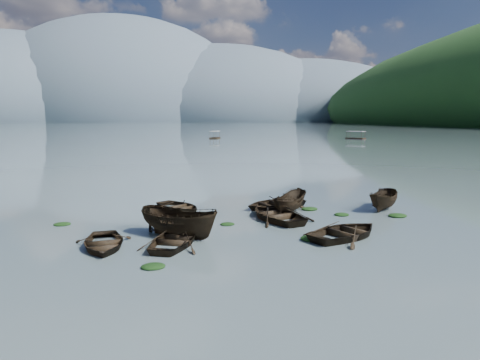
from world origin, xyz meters
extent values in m
plane|color=slate|center=(0.00, 0.00, 0.00)|extent=(2400.00, 2400.00, 0.00)
ellipsoid|color=#475666|center=(-260.00, 900.00, 0.00)|extent=(520.00, 520.00, 280.00)
ellipsoid|color=#475666|center=(-60.00, 900.00, 0.00)|extent=(520.00, 520.00, 340.00)
ellipsoid|color=#475666|center=(140.00, 900.00, 0.00)|extent=(520.00, 520.00, 260.00)
ellipsoid|color=#475666|center=(320.00, 900.00, 0.00)|extent=(520.00, 520.00, 220.00)
imported|color=black|center=(-8.83, 3.52, 0.00)|extent=(3.35, 4.44, 0.87)
imported|color=black|center=(-5.21, 3.31, 0.00)|extent=(4.60, 5.26, 0.91)
imported|color=black|center=(-4.93, 4.71, 0.00)|extent=(5.02, 4.75, 1.94)
imported|color=black|center=(1.52, 7.63, 0.00)|extent=(4.85, 5.87, 1.06)
imported|color=black|center=(4.05, 2.77, 0.00)|extent=(5.89, 5.26, 1.01)
imported|color=black|center=(9.95, 9.03, 0.00)|extent=(4.09, 4.17, 1.64)
imported|color=black|center=(-4.51, 11.92, 0.00)|extent=(4.71, 5.04, 0.85)
imported|color=black|center=(2.43, 11.12, 0.00)|extent=(5.76, 4.97, 1.00)
imported|color=black|center=(3.10, 9.72, 0.00)|extent=(3.89, 4.20, 1.61)
ellipsoid|color=black|center=(-6.37, -0.01, 0.00)|extent=(1.08, 0.88, 0.23)
ellipsoid|color=black|center=(-1.85, 6.85, 0.00)|extent=(0.89, 0.72, 0.20)
ellipsoid|color=black|center=(2.06, 2.68, 0.00)|extent=(1.33, 1.06, 0.29)
ellipsoid|color=black|center=(6.14, 7.82, 0.00)|extent=(1.02, 0.86, 0.23)
ellipsoid|color=black|center=(9.64, 6.72, 0.00)|extent=(1.27, 1.00, 0.26)
ellipsoid|color=black|center=(-11.81, 8.85, 0.00)|extent=(1.03, 0.83, 0.22)
ellipsoid|color=black|center=(-3.72, 9.77, 0.00)|extent=(0.91, 0.75, 0.19)
ellipsoid|color=black|center=(4.65, 9.93, 0.00)|extent=(1.18, 0.94, 0.26)
camera|label=1|loc=(-6.28, -18.39, 6.49)|focal=32.00mm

